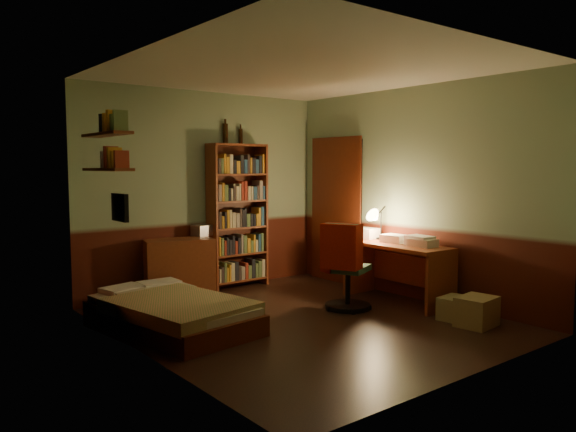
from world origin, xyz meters
TOP-DOWN VIEW (x-y plane):
  - floor at (0.00, 0.00)m, footprint 3.50×4.00m
  - ceiling at (0.00, 0.00)m, footprint 3.50×4.00m
  - wall_back at (0.00, 2.01)m, footprint 3.50×0.02m
  - wall_left at (-1.76, 0.00)m, footprint 0.02×4.00m
  - wall_right at (1.76, 0.00)m, footprint 0.02×4.00m
  - wall_front at (0.00, -2.01)m, footprint 3.50×0.02m
  - doorway at (1.72, 1.30)m, footprint 0.06×0.90m
  - door_trim at (1.69, 1.30)m, footprint 0.02×0.98m
  - bed at (-1.19, 0.65)m, footprint 1.19×1.92m
  - dresser at (-0.52, 1.76)m, footprint 0.91×0.62m
  - mini_stereo at (-0.11, 1.89)m, footprint 0.29×0.24m
  - bookshelf at (0.40, 1.85)m, footprint 0.83×0.28m
  - bottle_left at (0.29, 1.96)m, footprint 0.08×0.08m
  - bottle_right at (0.53, 1.96)m, footprint 0.07×0.07m
  - desk at (1.44, -0.05)m, footprint 0.59×1.34m
  - paper_stack at (1.54, 0.58)m, footprint 0.26×0.34m
  - desk_lamp at (1.60, 0.37)m, footprint 0.18×0.18m
  - office_chair at (0.75, 0.09)m, footprint 0.64×0.61m
  - red_jacket at (0.77, -0.07)m, footprint 0.35×0.47m
  - wall_shelf_lower at (-1.64, 1.10)m, footprint 0.20×0.90m
  - wall_shelf_upper at (-1.64, 1.10)m, footprint 0.20×0.90m
  - framed_picture at (-1.72, 0.60)m, footprint 0.04×0.32m
  - cardboard_box_a at (1.28, -1.24)m, footprint 0.44×0.37m
  - cardboard_box_b at (1.32, -0.96)m, footprint 0.38×0.32m

SIDE VIEW (x-z plane):
  - floor at x=0.00m, z-range -0.02..0.00m
  - cardboard_box_b at x=1.32m, z-range 0.00..0.24m
  - cardboard_box_a at x=1.28m, z-range 0.00..0.30m
  - bed at x=-1.19m, z-range 0.00..0.54m
  - desk at x=1.44m, z-range 0.00..0.71m
  - dresser at x=-0.52m, z-range 0.00..0.74m
  - office_chair at x=0.75m, z-range 0.00..1.01m
  - paper_stack at x=1.54m, z-range 0.71..0.84m
  - mini_stereo at x=-0.11m, z-range 0.74..0.88m
  - bookshelf at x=0.40m, z-range 0.00..1.93m
  - desk_lamp at x=1.60m, z-range 0.71..1.24m
  - doorway at x=1.72m, z-range 0.00..2.00m
  - door_trim at x=1.69m, z-range -0.04..2.04m
  - framed_picture at x=-1.72m, z-range 1.12..1.38m
  - red_jacket at x=0.77m, z-range 1.01..1.51m
  - wall_back at x=0.00m, z-range 0.00..2.60m
  - wall_left at x=-1.76m, z-range 0.00..2.60m
  - wall_right at x=1.76m, z-range 0.00..2.60m
  - wall_front at x=0.00m, z-range 0.00..2.60m
  - wall_shelf_lower at x=-1.64m, z-range 1.59..1.61m
  - wall_shelf_upper at x=-1.64m, z-range 1.94..1.96m
  - bottle_right at x=0.53m, z-range 1.93..2.14m
  - bottle_left at x=0.29m, z-range 1.93..2.20m
  - ceiling at x=0.00m, z-range 2.60..2.62m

